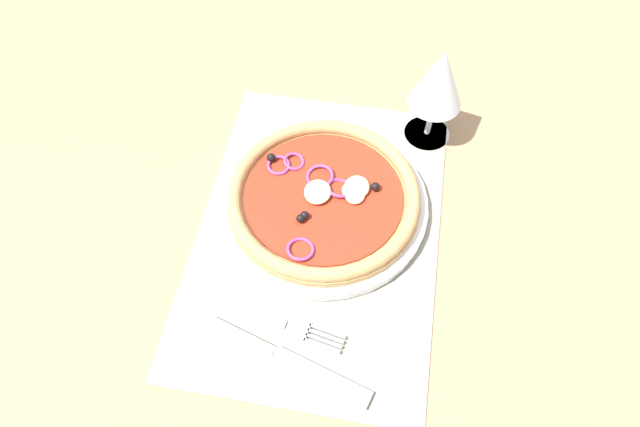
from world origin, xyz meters
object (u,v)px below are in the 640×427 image
object	(u,v)px
knife	(288,361)
plate	(322,204)
wine_glass	(439,82)
pizza	(323,196)
fork	(277,322)

from	to	relation	value
knife	plate	bearing A→B (deg)	106.13
knife	wine_glass	xyz separation A→B (cm)	(-35.89, 12.62, 9.40)
pizza	knife	bearing A→B (deg)	-0.51
fork	knife	world-z (taller)	knife
pizza	wine_glass	world-z (taller)	wine_glass
fork	wine_glass	world-z (taller)	wine_glass
pizza	plate	bearing A→B (deg)	-38.01
plate	pizza	world-z (taller)	pizza
pizza	fork	xyz separation A→B (cm)	(16.68, -2.36, -2.09)
plate	pizza	size ratio (longest dim) A/B	1.09
fork	knife	size ratio (longest dim) A/B	0.92
plate	wine_glass	xyz separation A→B (cm)	(-15.01, 12.45, 9.04)
plate	fork	xyz separation A→B (cm)	(16.66, -2.35, -0.39)
fork	wine_glass	size ratio (longest dim) A/B	1.21
fork	knife	xyz separation A→B (cm)	(4.22, 2.18, 0.03)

